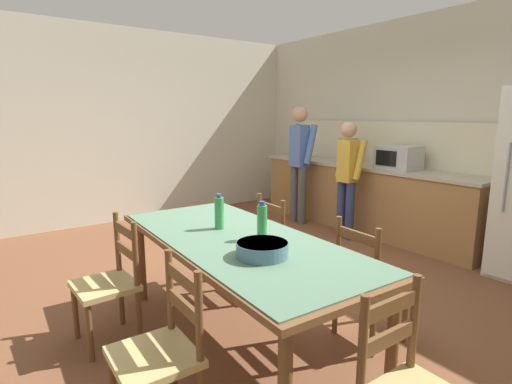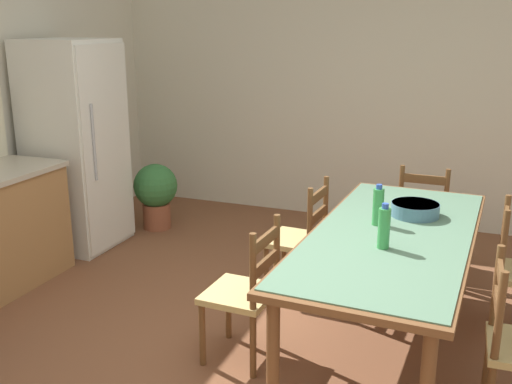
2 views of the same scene
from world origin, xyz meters
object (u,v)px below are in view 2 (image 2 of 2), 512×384
object	(u,v)px
bottle_off_centre	(378,206)
chair_side_far_right	(301,239)
chair_head_end	(423,217)
dining_table	(392,243)
bottle_near_centre	(384,228)
chair_side_far_left	(245,293)
refrigerator	(76,146)
potted_plant	(156,191)
serving_bowl	(415,209)

from	to	relation	value
bottle_off_centre	chair_side_far_right	world-z (taller)	bottle_off_centre
chair_head_end	dining_table	bearing A→B (deg)	88.57
bottle_near_centre	chair_side_far_left	bearing A→B (deg)	104.19
refrigerator	bottle_off_centre	world-z (taller)	refrigerator
bottle_near_centre	bottle_off_centre	distance (m)	0.41
dining_table	chair_side_far_left	world-z (taller)	chair_side_far_left
bottle_off_centre	chair_head_end	bearing A→B (deg)	-7.41
dining_table	potted_plant	world-z (taller)	dining_table
potted_plant	chair_side_far_left	bearing A→B (deg)	-137.60
chair_head_end	chair_side_far_left	xyz separation A→B (m)	(-1.90, 0.85, 0.00)
serving_bowl	chair_side_far_left	distance (m)	1.30
refrigerator	serving_bowl	distance (m)	3.12
chair_side_far_left	potted_plant	xyz separation A→B (m)	(1.95, 1.78, -0.06)
potted_plant	chair_side_far_right	bearing A→B (deg)	-117.18
chair_head_end	bottle_off_centre	bearing A→B (deg)	83.31
chair_side_far_right	potted_plant	size ratio (longest dim) A/B	1.36
chair_head_end	chair_side_far_right	world-z (taller)	same
bottle_off_centre	chair_head_end	size ratio (longest dim) A/B	0.30
potted_plant	dining_table	bearing A→B (deg)	-119.73
serving_bowl	chair_side_far_right	distance (m)	0.94
refrigerator	bottle_near_centre	size ratio (longest dim) A/B	7.03
refrigerator	potted_plant	size ratio (longest dim) A/B	2.84
serving_bowl	refrigerator	bearing A→B (deg)	82.01
dining_table	chair_head_end	distance (m)	1.45
bottle_near_centre	serving_bowl	bearing A→B (deg)	-8.19
bottle_off_centre	chair_head_end	world-z (taller)	bottle_off_centre
potted_plant	bottle_near_centre	bearing A→B (deg)	-124.36
bottle_near_centre	bottle_off_centre	bearing A→B (deg)	14.85
refrigerator	dining_table	xyz separation A→B (m)	(-0.83, -3.00, -0.24)
serving_bowl	potted_plant	xyz separation A→B (m)	(1.08, 2.66, -0.44)
refrigerator	bottle_off_centre	size ratio (longest dim) A/B	7.03
serving_bowl	chair_side_far_left	bearing A→B (deg)	134.80
bottle_near_centre	potted_plant	distance (m)	3.15
refrigerator	chair_side_far_right	bearing A→B (deg)	-97.36
bottle_off_centre	serving_bowl	xyz separation A→B (m)	(0.28, -0.20, -0.07)
bottle_near_centre	chair_side_far_left	world-z (taller)	bottle_near_centre
refrigerator	bottle_off_centre	xyz separation A→B (m)	(-0.71, -2.89, -0.05)
dining_table	potted_plant	distance (m)	2.98
chair_head_end	potted_plant	distance (m)	2.63
dining_table	serving_bowl	distance (m)	0.42
refrigerator	potted_plant	xyz separation A→B (m)	(0.64, -0.43, -0.56)
refrigerator	serving_bowl	size ratio (longest dim) A/B	5.93
bottle_off_centre	refrigerator	bearing A→B (deg)	76.19
bottle_off_centre	chair_head_end	distance (m)	1.39
serving_bowl	potted_plant	bearing A→B (deg)	67.96
refrigerator	chair_head_end	bearing A→B (deg)	-78.97
chair_side_far_left	potted_plant	size ratio (longest dim) A/B	1.36
serving_bowl	bottle_near_centre	bearing A→B (deg)	171.81
chair_head_end	chair_side_far_left	distance (m)	2.08
bottle_near_centre	chair_side_far_right	bearing A→B (deg)	42.29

